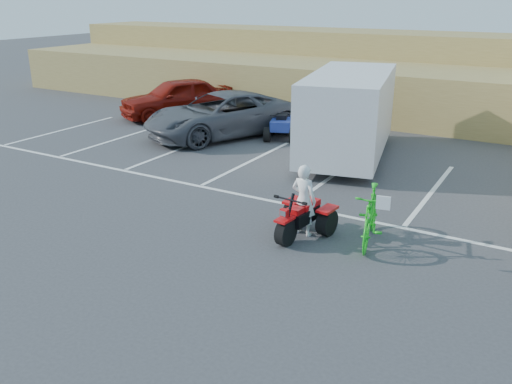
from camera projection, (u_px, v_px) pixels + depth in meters
The scene contains 11 objects.
ground at pixel (239, 243), 11.05m from camera, with size 100.00×100.00×0.00m, color #39393B.
parking_stripes at pixel (350, 191), 13.94m from camera, with size 28.00×5.16×0.01m.
grass_embankment at pixel (429, 77), 23.13m from camera, with size 40.00×8.50×3.10m.
red_trike_atv at pixel (299, 236), 11.33m from camera, with size 1.11×1.48×0.96m, color red, non-canonical shape.
rider at pixel (304, 200), 11.18m from camera, with size 0.56×0.37×1.53m, color white.
green_dirt_bike at pixel (371, 216), 10.87m from camera, with size 0.54×1.93×1.16m, color #14BF19.
grey_pickup at pixel (221, 115), 19.08m from camera, with size 2.54×5.51×1.53m, color #44464C.
red_car at pixel (177, 98), 22.10m from camera, with size 1.86×4.63×1.58m, color maroon.
cargo_trailer at pixel (349, 113), 16.35m from camera, with size 3.34×5.87×2.58m.
quad_atv_blue at pixel (282, 139), 18.97m from camera, with size 1.09×1.46×0.96m, color navy, non-canonical shape.
quad_atv_green at pixel (347, 152), 17.40m from camera, with size 1.29×1.72×1.13m, color #135516, non-canonical shape.
Camera 1 is at (5.32, -8.49, 4.77)m, focal length 38.00 mm.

